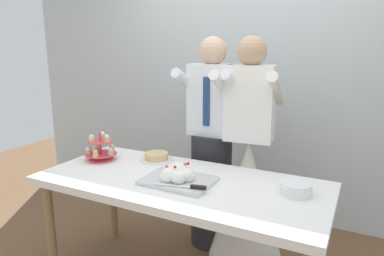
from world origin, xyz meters
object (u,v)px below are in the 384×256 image
Objects in this scene: round_cake at (156,157)px; person_bride at (247,184)px; cupcake_stand at (101,149)px; person_groom at (211,156)px; main_cake_tray at (178,176)px; plate_stack at (296,188)px; dessert_table at (180,191)px.

person_bride is (0.59, 0.33, -0.22)m from round_cake.
cupcake_stand is 0.85m from person_groom.
main_cake_tray is 1.81× the size of round_cake.
main_cake_tray is 0.69m from plate_stack.
dessert_table is 0.65m from person_bride.
main_cake_tray is 0.26× the size of person_bride.
main_cake_tray is at bearing -76.18° from dessert_table.
round_cake is at bearing -150.92° from person_bride.
person_bride is at bearing 131.91° from plate_stack.
person_groom and person_bride have the same top height.
person_groom is 0.35m from person_bride.
cupcake_stand is at bearing -154.88° from round_cake.
cupcake_stand is 0.41m from round_cake.
person_bride is (-0.43, 0.48, -0.23)m from plate_stack.
main_cake_tray reaches higher than plate_stack.
main_cake_tray is 0.72m from person_bride.
round_cake is (-0.34, 0.26, 0.10)m from dessert_table.
dessert_table is 0.13m from main_cake_tray.
main_cake_tray is (0.01, -0.05, 0.12)m from dessert_table.
person_bride reaches higher than round_cake.
person_groom reaches higher than plate_stack.
plate_stack is 0.69m from person_bride.
person_groom reaches higher than dessert_table.
plate_stack is 1.03m from round_cake.
person_groom is (0.28, 0.36, -0.05)m from round_cake.
round_cake is 0.14× the size of person_bride.
main_cake_tray is at bearing -41.16° from round_cake.
plate_stack is 0.91m from person_groom.
person_groom is (-0.07, 0.67, -0.07)m from main_cake_tray.
cupcake_stand is 0.14× the size of person_bride.
dessert_table is 0.44m from round_cake.
person_groom is at bearing 52.64° from round_cake.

